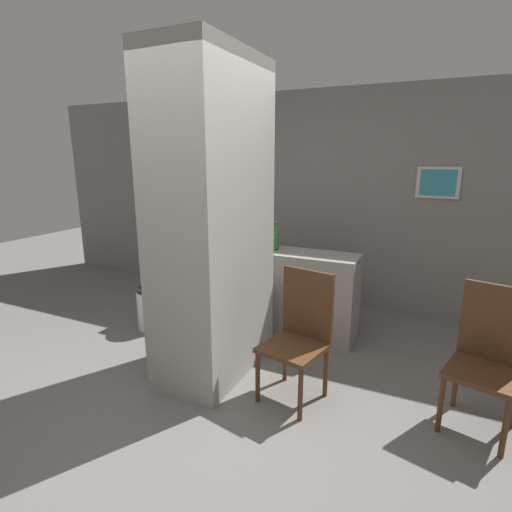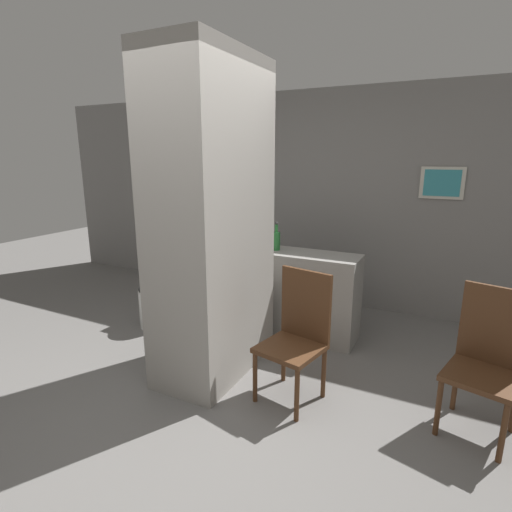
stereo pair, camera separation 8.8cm
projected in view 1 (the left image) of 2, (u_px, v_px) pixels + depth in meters
name	position (u px, v px, depth m)	size (l,w,h in m)	color
ground_plane	(192.00, 403.00, 3.04)	(14.00, 14.00, 0.00)	slate
wall_back	(306.00, 199.00, 5.03)	(8.00, 0.09, 2.60)	gray
pillar_center	(213.00, 223.00, 3.26)	(0.64, 1.12, 2.60)	gray
counter_shelf	(292.00, 293.00, 4.17)	(1.34, 0.44, 0.88)	gray
toilet	(157.00, 297.00, 4.38)	(0.35, 0.51, 0.75)	white
chair_near_pillar	(299.00, 332.00, 3.05)	(0.51, 0.51, 0.99)	#4C2D19
chair_by_doorway	(488.00, 355.00, 2.69)	(0.53, 0.53, 0.99)	#4C2D19
bicycle	(224.00, 286.00, 4.60)	(1.74, 0.42, 0.76)	black
bottle_tall	(275.00, 240.00, 4.12)	(0.08, 0.08, 0.30)	#267233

